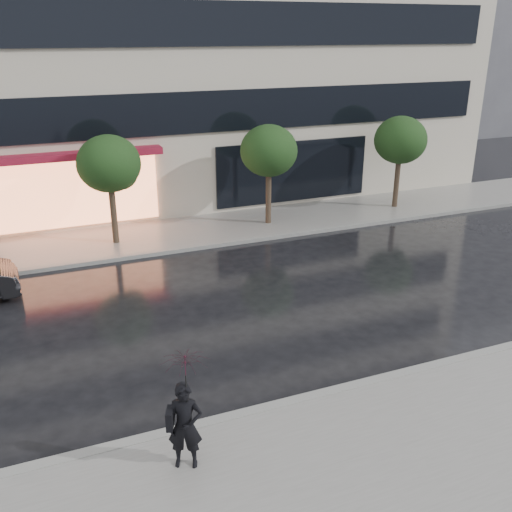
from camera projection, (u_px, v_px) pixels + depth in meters
ground at (320, 369)px, 13.15m from camera, size 120.00×120.00×0.00m
sidewalk_near at (405, 458)px, 10.33m from camera, size 60.00×4.50×0.12m
sidewalk_far at (194, 231)px, 21.95m from camera, size 60.00×3.50×0.12m
curb_near at (342, 390)px, 12.26m from camera, size 60.00×0.25×0.14m
curb_far at (208, 246)px, 20.44m from camera, size 60.00×0.25×0.14m
bg_building_right at (453, 20)px, 43.39m from camera, size 12.00×12.00×16.00m
tree_mid_west at (111, 166)px, 19.68m from camera, size 2.20×2.20×3.99m
tree_mid_east at (270, 152)px, 21.77m from camera, size 2.20×2.20×3.99m
tree_far_east at (401, 142)px, 23.87m from camera, size 2.20×2.20×3.99m
pedestrian_with_umbrella at (185, 397)px, 9.58m from camera, size 1.08×1.09×2.25m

